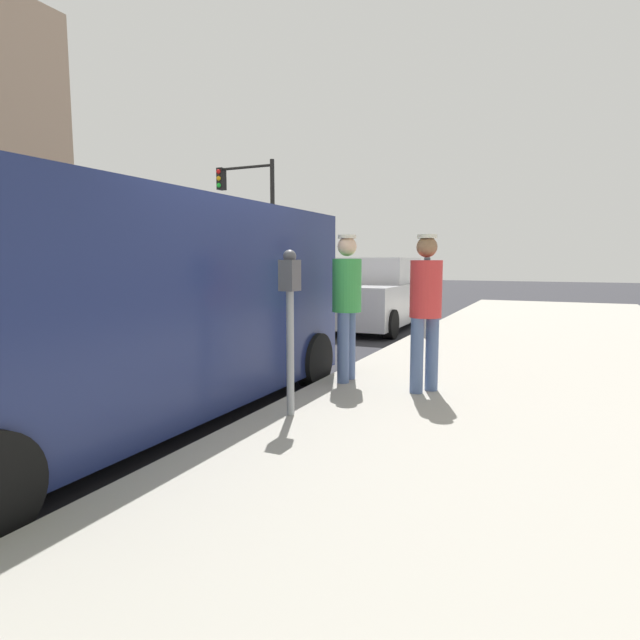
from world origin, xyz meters
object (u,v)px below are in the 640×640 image
pedestrian_in_red (426,303)px  parked_van (129,305)px  traffic_light_corner (252,208)px  pedestrian_in_green (347,298)px  parking_meter_near (290,304)px  parked_sedan_ahead (376,296)px  parking_meter_far (427,282)px

pedestrian_in_red → parked_van: 3.02m
pedestrian_in_red → traffic_light_corner: size_ratio=0.33×
pedestrian_in_green → pedestrian_in_red: size_ratio=1.01×
pedestrian_in_green → pedestrian_in_red: (0.96, -0.12, -0.01)m
parked_van → pedestrian_in_green: bearing=53.1°
pedestrian_in_green → traffic_light_corner: (-8.09, 10.88, 2.38)m
parking_meter_near → traffic_light_corner: size_ratio=0.29×
parked_sedan_ahead → traffic_light_corner: traffic_light_corner is taller
parked_van → parked_sedan_ahead: parked_van is taller
parking_meter_near → pedestrian_in_green: pedestrian_in_green is taller
pedestrian_in_red → traffic_light_corner: (-9.05, 11.00, 2.39)m
parking_meter_near → parking_meter_far: (0.00, 5.37, 0.00)m
parking_meter_far → parked_van: parked_van is taller
pedestrian_in_green → traffic_light_corner: traffic_light_corner is taller
parking_meter_near → parked_sedan_ahead: 7.80m
traffic_light_corner → pedestrian_in_red: bearing=-50.6°
pedestrian_in_red → traffic_light_corner: traffic_light_corner is taller
pedestrian_in_green → parked_van: (-1.46, -1.94, 0.02)m
parking_meter_far → traffic_light_corner: 10.98m
parking_meter_near → pedestrian_in_red: (0.92, 1.38, -0.06)m
parked_sedan_ahead → pedestrian_in_green: bearing=-74.5°
parking_meter_near → parking_meter_far: same height
traffic_light_corner → parked_sedan_ahead: bearing=-36.8°
pedestrian_in_red → traffic_light_corner: 14.45m
parking_meter_near → pedestrian_in_red: size_ratio=0.89×
parking_meter_near → traffic_light_corner: traffic_light_corner is taller
pedestrian_in_green → parking_meter_near: bearing=-88.3°
parking_meter_near → parked_van: size_ratio=0.29×
parking_meter_near → parking_meter_far: bearing=90.0°
parked_van → traffic_light_corner: size_ratio=1.00×
parking_meter_far → traffic_light_corner: size_ratio=0.29×
pedestrian_in_green → traffic_light_corner: bearing=126.6°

